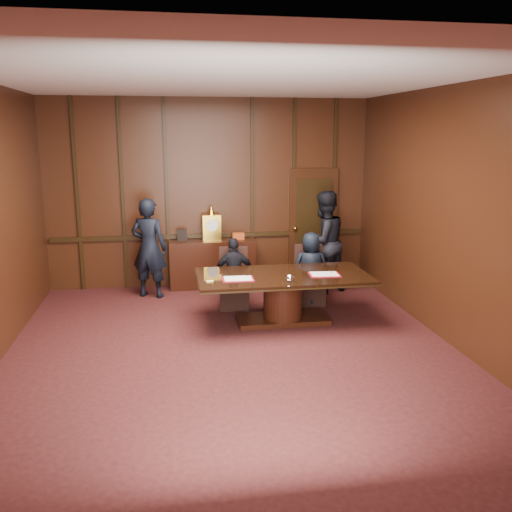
{
  "coord_description": "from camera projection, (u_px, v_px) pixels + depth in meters",
  "views": [
    {
      "loc": [
        -0.8,
        -6.68,
        2.87
      ],
      "look_at": [
        0.49,
        1.16,
        1.05
      ],
      "focal_mm": 38.0,
      "sensor_mm": 36.0,
      "label": 1
    }
  ],
  "objects": [
    {
      "name": "sideboard",
      "position": [
        212.0,
        262.0,
        10.22
      ],
      "size": [
        1.6,
        0.45,
        1.54
      ],
      "color": "black",
      "rests_on": "ground"
    },
    {
      "name": "chair_left",
      "position": [
        234.0,
        290.0,
        9.07
      ],
      "size": [
        0.52,
        0.52,
        0.99
      ],
      "rotation": [
        0.0,
        0.0,
        -0.09
      ],
      "color": "black",
      "rests_on": "ground"
    },
    {
      "name": "conference_table",
      "position": [
        283.0,
        290.0,
        8.28
      ],
      "size": [
        2.62,
        1.32,
        0.76
      ],
      "color": "black",
      "rests_on": "ground"
    },
    {
      "name": "witness_left",
      "position": [
        149.0,
        248.0,
        9.51
      ],
      "size": [
        0.76,
        0.64,
        1.77
      ],
      "primitive_type": "imported",
      "rotation": [
        0.0,
        0.0,
        2.75
      ],
      "color": "black",
      "rests_on": "ground"
    },
    {
      "name": "signatory_right",
      "position": [
        311.0,
        269.0,
        9.13
      ],
      "size": [
        0.66,
        0.47,
        1.25
      ],
      "primitive_type": "imported",
      "rotation": [
        0.0,
        0.0,
        3.02
      ],
      "color": "black",
      "rests_on": "ground"
    },
    {
      "name": "inkstand",
      "position": [
        290.0,
        279.0,
        7.78
      ],
      "size": [
        0.2,
        0.14,
        0.12
      ],
      "color": "white",
      "rests_on": "conference_table"
    },
    {
      "name": "witness_right",
      "position": [
        323.0,
        242.0,
        9.81
      ],
      "size": [
        1.11,
        1.01,
        1.86
      ],
      "primitive_type": "imported",
      "rotation": [
        0.0,
        0.0,
        3.55
      ],
      "color": "black",
      "rests_on": "ground"
    },
    {
      "name": "folder_right",
      "position": [
        324.0,
        274.0,
        8.2
      ],
      "size": [
        0.48,
        0.36,
        0.02
      ],
      "rotation": [
        0.0,
        0.0,
        -0.07
      ],
      "color": "maroon",
      "rests_on": "conference_table"
    },
    {
      "name": "folder_left",
      "position": [
        238.0,
        279.0,
        7.95
      ],
      "size": [
        0.47,
        0.34,
        0.02
      ],
      "rotation": [
        0.0,
        0.0,
        -0.03
      ],
      "color": "maroon",
      "rests_on": "conference_table"
    },
    {
      "name": "room",
      "position": [
        236.0,
        224.0,
        6.95
      ],
      "size": [
        7.0,
        7.04,
        3.5
      ],
      "color": "black",
      "rests_on": "ground"
    },
    {
      "name": "signatory_left",
      "position": [
        234.0,
        273.0,
        8.93
      ],
      "size": [
        0.7,
        0.29,
        1.19
      ],
      "primitive_type": "imported",
      "rotation": [
        0.0,
        0.0,
        3.14
      ],
      "color": "black",
      "rests_on": "ground"
    },
    {
      "name": "notepad",
      "position": [
        210.0,
        281.0,
        7.82
      ],
      "size": [
        0.11,
        0.08,
        0.01
      ],
      "primitive_type": "cube",
      "rotation": [
        0.0,
        0.0,
        0.15
      ],
      "color": "#DACF6A",
      "rests_on": "conference_table"
    },
    {
      "name": "chair_right",
      "position": [
        309.0,
        286.0,
        9.28
      ],
      "size": [
        0.52,
        0.52,
        0.99
      ],
      "rotation": [
        0.0,
        0.0,
        -0.08
      ],
      "color": "black",
      "rests_on": "ground"
    }
  ]
}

